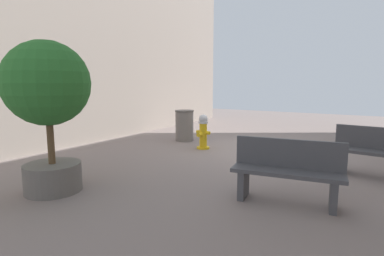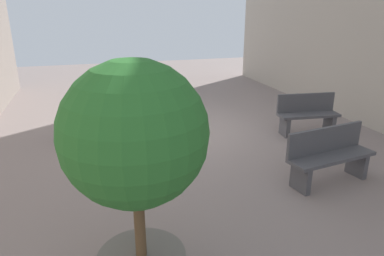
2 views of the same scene
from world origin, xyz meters
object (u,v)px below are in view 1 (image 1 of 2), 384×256
fire_hydrant (203,132)px  bench_near (373,152)px  bench_far (287,170)px  planter_tree (48,97)px  trash_bin (184,125)px

fire_hydrant → bench_near: 4.07m
bench_far → planter_tree: size_ratio=0.67×
bench_near → trash_bin: 5.26m
fire_hydrant → trash_bin: trash_bin is taller
bench_near → trash_bin: bearing=-13.1°
planter_tree → trash_bin: (0.59, -4.95, -1.09)m
fire_hydrant → bench_near: (-4.04, 0.46, 0.00)m
fire_hydrant → planter_tree: planter_tree is taller
fire_hydrant → planter_tree: 4.39m
bench_far → planter_tree: bearing=24.2°
fire_hydrant → planter_tree: size_ratio=0.39×
bench_near → trash_bin: (5.12, -1.19, -0.00)m
fire_hydrant → bench_near: size_ratio=0.65×
bench_near → fire_hydrant: bearing=-6.5°
fire_hydrant → trash_bin: (1.08, -0.73, 0.00)m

